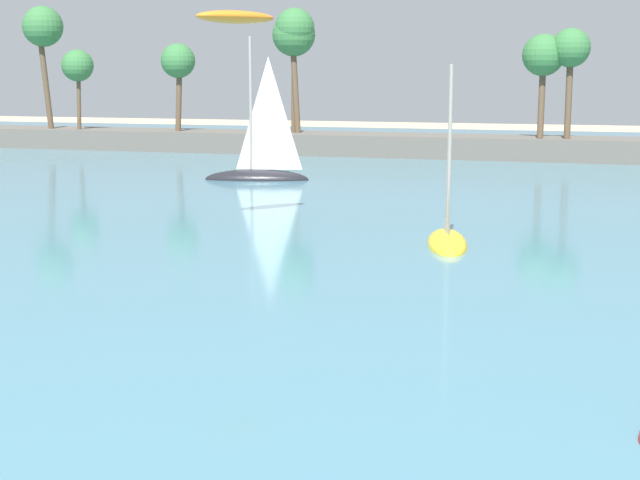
% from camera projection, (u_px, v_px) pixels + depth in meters
% --- Properties ---
extents(sea, '(220.00, 106.55, 0.06)m').
position_uv_depth(sea, '(528.00, 176.00, 64.59)').
color(sea, teal).
rests_on(sea, ground).
extents(palm_headland, '(113.04, 6.00, 13.38)m').
position_uv_depth(palm_headland, '(549.00, 119.00, 76.35)').
color(palm_headland, '#605B54').
rests_on(palm_headland, ground).
extents(sailboat_near_shore, '(2.73, 5.47, 7.62)m').
position_uv_depth(sailboat_near_shore, '(447.00, 227.00, 38.54)').
color(sailboat_near_shore, yellow).
rests_on(sailboat_near_shore, sea).
extents(sailboat_mid_bay, '(6.99, 3.57, 9.72)m').
position_uv_depth(sailboat_mid_bay, '(259.00, 166.00, 62.04)').
color(sailboat_mid_bay, black).
rests_on(sailboat_mid_bay, sea).
extents(kite_aloft_high_over_bay, '(3.29, 3.97, 0.62)m').
position_uv_depth(kite_aloft_high_over_bay, '(236.00, 17.00, 41.20)').
color(kite_aloft_high_over_bay, orange).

